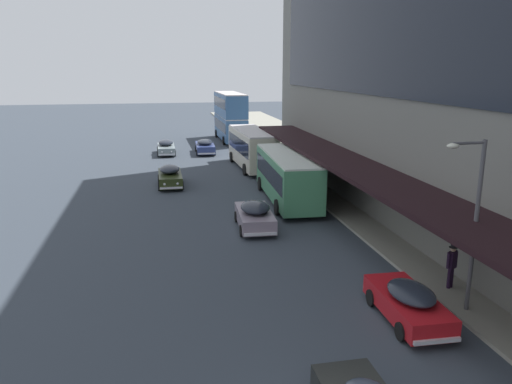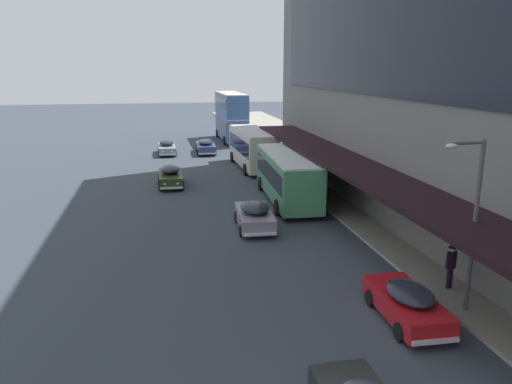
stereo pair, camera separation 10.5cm
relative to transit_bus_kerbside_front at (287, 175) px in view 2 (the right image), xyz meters
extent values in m
cube|color=#448A5E|center=(0.00, 0.00, -0.12)|extent=(2.94, 10.06, 2.78)
cube|color=black|center=(0.00, 0.00, 0.21)|extent=(2.95, 9.27, 1.22)
cube|color=silver|center=(0.00, 0.00, 1.32)|extent=(2.84, 10.06, 0.12)
cube|color=black|center=(0.20, 5.02, 1.02)|extent=(1.27, 0.11, 0.36)
cylinder|color=black|center=(-1.14, 3.44, -1.36)|extent=(0.29, 1.01, 1.00)
cylinder|color=black|center=(1.41, 3.33, -1.36)|extent=(0.29, 1.01, 1.00)
cylinder|color=black|center=(-1.39, -3.04, -1.36)|extent=(0.29, 1.01, 1.00)
cylinder|color=black|center=(1.15, -3.14, -1.36)|extent=(0.29, 1.01, 1.00)
cube|color=beige|center=(-0.17, 11.78, -0.03)|extent=(2.90, 9.57, 2.97)
cube|color=black|center=(-0.17, 11.78, 0.33)|extent=(2.91, 8.82, 1.31)
cube|color=silver|center=(-0.17, 11.78, 1.51)|extent=(2.80, 9.57, 0.12)
cube|color=black|center=(-0.34, 16.56, 1.21)|extent=(1.28, 0.11, 0.36)
cylinder|color=black|center=(-1.57, 14.96, -1.36)|extent=(0.29, 1.01, 1.00)
cylinder|color=black|center=(0.99, 15.05, -1.36)|extent=(0.29, 1.01, 1.00)
cylinder|color=black|center=(-1.35, 8.79, -1.36)|extent=(0.29, 1.01, 1.00)
cylinder|color=black|center=(1.21, 8.89, -1.36)|extent=(0.29, 1.01, 1.00)
cube|color=#3A6496|center=(0.36, 28.99, -0.19)|extent=(2.75, 10.17, 2.63)
cube|color=black|center=(0.36, 28.99, 0.12)|extent=(2.78, 9.36, 1.16)
cube|color=silver|center=(0.36, 28.99, 1.17)|extent=(2.65, 10.17, 0.12)
cube|color=#3A6496|center=(0.36, 28.99, 2.54)|extent=(2.75, 10.17, 2.63)
cube|color=black|center=(0.36, 28.99, 2.86)|extent=(2.78, 9.36, 1.16)
cube|color=silver|center=(0.36, 28.99, 3.91)|extent=(2.65, 10.17, 0.12)
cube|color=black|center=(0.27, 34.09, 3.61)|extent=(1.29, 0.08, 0.36)
cylinder|color=black|center=(-0.99, 32.41, -1.36)|extent=(0.27, 1.00, 1.00)
cylinder|color=black|center=(1.59, 32.45, -1.36)|extent=(0.27, 1.00, 1.00)
cylinder|color=black|center=(-0.88, 25.83, -1.36)|extent=(0.27, 1.00, 1.00)
cylinder|color=black|center=(1.70, 25.87, -1.36)|extent=(0.27, 1.00, 1.00)
cube|color=#293216|center=(-7.65, 6.09, -1.25)|extent=(1.73, 4.38, 0.79)
ellipsoid|color=#1E232D|center=(-7.65, 6.31, -0.59)|extent=(1.51, 2.41, 0.58)
cube|color=silver|center=(-7.64, 3.86, -1.49)|extent=(1.62, 0.13, 0.14)
cube|color=silver|center=(-7.66, 8.33, -1.49)|extent=(1.62, 0.13, 0.14)
sphere|color=silver|center=(-7.17, 3.89, -1.20)|extent=(0.18, 0.18, 0.18)
sphere|color=silver|center=(-8.11, 3.89, -1.20)|extent=(0.18, 0.18, 0.18)
cylinder|color=black|center=(-6.79, 4.74, -1.54)|extent=(0.14, 0.64, 0.64)
cylinder|color=black|center=(-8.50, 4.73, -1.54)|extent=(0.14, 0.64, 0.64)
cylinder|color=black|center=(-6.80, 7.45, -1.54)|extent=(0.14, 0.64, 0.64)
cylinder|color=black|center=(-8.51, 7.45, -1.54)|extent=(0.14, 0.64, 0.64)
cube|color=silver|center=(-3.78, -20.24, -1.49)|extent=(1.55, 0.13, 0.14)
sphere|color=silver|center=(-4.23, -20.27, -1.18)|extent=(0.18, 0.18, 0.18)
sphere|color=silver|center=(-3.33, -20.27, -1.18)|extent=(0.18, 0.18, 0.18)
cube|color=navy|center=(-3.59, 20.45, -1.25)|extent=(1.99, 4.65, 0.78)
ellipsoid|color=#1E232D|center=(-3.60, 20.22, -0.62)|extent=(1.70, 2.58, 0.52)
cube|color=silver|center=(-3.52, 22.79, -1.49)|extent=(1.75, 0.18, 0.14)
cube|color=silver|center=(-3.67, 18.10, -1.49)|extent=(1.75, 0.18, 0.14)
sphere|color=silver|center=(-4.03, 22.78, -1.20)|extent=(0.18, 0.18, 0.18)
sphere|color=silver|center=(-3.01, 22.75, -1.20)|extent=(0.18, 0.18, 0.18)
cylinder|color=black|center=(-4.47, 21.90, -1.54)|extent=(0.16, 0.64, 0.64)
cylinder|color=black|center=(-2.63, 21.84, -1.54)|extent=(0.16, 0.64, 0.64)
cylinder|color=black|center=(-4.56, 19.05, -1.54)|extent=(0.16, 0.64, 0.64)
cylinder|color=black|center=(-2.72, 18.99, -1.54)|extent=(0.16, 0.64, 0.64)
cube|color=#B2151C|center=(0.14, -16.74, -1.28)|extent=(1.80, 4.17, 0.73)
ellipsoid|color=#1E232D|center=(0.13, -16.94, -0.69)|extent=(1.55, 2.30, 0.50)
cube|color=silver|center=(0.19, -14.62, -1.49)|extent=(1.62, 0.16, 0.14)
cube|color=silver|center=(0.09, -18.85, -1.49)|extent=(1.62, 0.16, 0.14)
sphere|color=silver|center=(-0.28, -14.64, -1.23)|extent=(0.18, 0.18, 0.18)
sphere|color=silver|center=(0.66, -14.66, -1.23)|extent=(0.18, 0.18, 0.18)
cylinder|color=black|center=(-0.68, -15.44, -1.54)|extent=(0.16, 0.64, 0.64)
cylinder|color=black|center=(1.02, -15.48, -1.54)|extent=(0.16, 0.64, 0.64)
cylinder|color=black|center=(-0.75, -17.99, -1.54)|extent=(0.16, 0.64, 0.64)
cylinder|color=black|center=(0.96, -18.03, -1.54)|extent=(0.16, 0.64, 0.64)
cube|color=gray|center=(-3.25, -5.29, -1.24)|extent=(2.05, 4.31, 0.80)
ellipsoid|color=#1E232D|center=(-3.26, -5.50, -0.56)|extent=(1.73, 2.40, 0.61)
cube|color=silver|center=(-3.14, -3.13, -1.49)|extent=(1.75, 0.21, 0.14)
cube|color=silver|center=(-3.36, -7.45, -1.49)|extent=(1.75, 0.21, 0.14)
sphere|color=silver|center=(-3.65, -3.14, -1.19)|extent=(0.18, 0.18, 0.18)
sphere|color=silver|center=(-2.64, -3.19, -1.19)|extent=(0.18, 0.18, 0.18)
cylinder|color=black|center=(-4.10, -3.94, -1.54)|extent=(0.17, 0.65, 0.64)
cylinder|color=black|center=(-2.26, -4.03, -1.54)|extent=(0.17, 0.65, 0.64)
cylinder|color=black|center=(-4.23, -6.56, -1.54)|extent=(0.17, 0.65, 0.64)
cylinder|color=black|center=(-2.39, -6.65, -1.54)|extent=(0.17, 0.65, 0.64)
cube|color=gray|center=(-7.64, 20.63, -1.29)|extent=(1.73, 4.52, 0.71)
ellipsoid|color=#1E232D|center=(-7.64, 20.86, -0.67)|extent=(1.51, 2.49, 0.57)
cube|color=silver|center=(-7.63, 18.33, -1.49)|extent=(1.62, 0.13, 0.14)
cube|color=silver|center=(-7.65, 22.94, -1.49)|extent=(1.62, 0.13, 0.14)
sphere|color=silver|center=(-7.16, 18.36, -1.24)|extent=(0.18, 0.18, 0.18)
sphere|color=silver|center=(-8.10, 18.36, -1.24)|extent=(0.18, 0.18, 0.18)
cylinder|color=black|center=(-6.78, 19.24, -1.54)|extent=(0.14, 0.64, 0.64)
cylinder|color=black|center=(-8.49, 19.23, -1.54)|extent=(0.14, 0.64, 0.64)
cylinder|color=black|center=(-6.80, 22.03, -1.54)|extent=(0.14, 0.64, 0.64)
cylinder|color=black|center=(-8.50, 22.03, -1.54)|extent=(0.14, 0.64, 0.64)
cylinder|color=black|center=(2.95, -14.89, -1.29)|extent=(0.16, 0.16, 0.85)
cylinder|color=black|center=(3.09, -14.81, -1.29)|extent=(0.16, 0.16, 0.85)
cube|color=black|center=(3.02, -14.85, -0.51)|extent=(0.47, 0.40, 0.70)
cylinder|color=black|center=(2.79, -14.97, -0.48)|extent=(0.10, 0.10, 0.63)
cylinder|color=black|center=(3.25, -14.73, -0.48)|extent=(0.10, 0.10, 0.63)
sphere|color=tan|center=(3.02, -14.85, -0.05)|extent=(0.22, 0.22, 0.22)
cylinder|color=black|center=(3.02, -14.85, 0.02)|extent=(0.33, 0.33, 0.02)
cylinder|color=black|center=(3.02, -14.85, 0.08)|extent=(0.21, 0.21, 0.12)
cylinder|color=#4C4C51|center=(2.58, -16.67, 1.46)|extent=(0.16, 0.16, 6.34)
cylinder|color=#4C4C51|center=(1.98, -16.67, 4.53)|extent=(1.20, 0.10, 0.10)
ellipsoid|color=silver|center=(1.38, -16.67, 4.45)|extent=(0.44, 0.28, 0.20)
camera|label=1|loc=(-8.38, -31.78, 7.06)|focal=35.00mm
camera|label=2|loc=(-8.27, -31.80, 7.06)|focal=35.00mm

